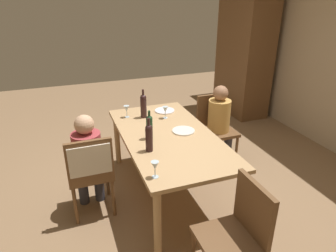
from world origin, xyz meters
The scene contains 16 objects.
ground_plane centered at (0.00, 0.00, 0.00)m, with size 10.00×10.00×0.00m, color #846647.
armoire_cabinet centered at (-2.03, 2.23, 1.10)m, with size 1.18×0.62×2.18m.
dining_table centered at (0.00, 0.00, 0.67)m, with size 1.86×0.96×0.75m.
chair_far_left centered at (-0.51, 0.86, 0.53)m, with size 0.44×0.44×0.92m.
chair_near centered at (0.12, -0.86, 0.59)m, with size 0.46×0.44×0.92m.
chair_right_end centered at (1.31, 0.09, 0.53)m, with size 0.44×0.44×0.92m.
person_woman_host centered at (-0.39, 0.86, 0.64)m, with size 0.33×0.29×1.09m.
person_man_bearded centered at (-0.03, -0.86, 0.64)m, with size 0.33×0.29×1.10m.
wine_bottle_tall_green centered at (0.28, -0.30, 0.90)m, with size 0.07×0.07×0.34m.
wine_bottle_dark_red centered at (-0.56, -0.11, 0.91)m, with size 0.08×0.08×0.35m.
wine_bottle_short_olive centered at (0.02, -0.21, 0.89)m, with size 0.07×0.07×0.31m.
wine_glass_near_left centered at (-0.64, -0.31, 0.86)m, with size 0.07×0.07×0.15m.
wine_glass_centre centered at (0.74, -0.38, 0.86)m, with size 0.07×0.07×0.15m.
wine_glass_near_right centered at (-0.45, 0.13, 0.86)m, with size 0.07×0.07×0.15m.
dinner_plate_host centered at (-0.02, 0.19, 0.76)m, with size 0.25×0.25×0.01m, color silver.
dinner_plate_guest_left centered at (-0.67, 0.20, 0.76)m, with size 0.25×0.25×0.01m, color white.
Camera 1 is at (2.79, -1.02, 2.18)m, focal length 32.47 mm.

